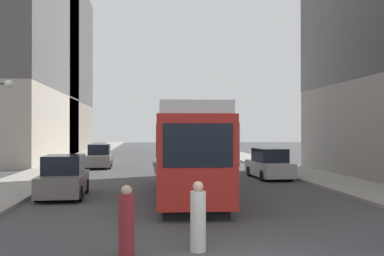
{
  "coord_description": "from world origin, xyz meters",
  "views": [
    {
      "loc": [
        -1.96,
        -9.32,
        2.92
      ],
      "look_at": [
        -0.04,
        9.52,
        3.01
      ],
      "focal_mm": 43.15,
      "sensor_mm": 36.0,
      "label": 1
    }
  ],
  "objects_px": {
    "streetcar": "(186,149)",
    "parked_car_right_far": "(269,165)",
    "parked_car_left_near": "(64,178)",
    "pedestrian_crossing_near": "(198,219)",
    "transit_bus": "(210,142)",
    "parked_car_left_mid": "(99,157)",
    "pedestrian_on_sidewalk": "(127,223)"
  },
  "relations": [
    {
      "from": "streetcar",
      "to": "transit_bus",
      "type": "height_order",
      "value": "streetcar"
    },
    {
      "from": "transit_bus",
      "to": "parked_car_left_mid",
      "type": "height_order",
      "value": "transit_bus"
    },
    {
      "from": "parked_car_left_near",
      "to": "pedestrian_on_sidewalk",
      "type": "xyz_separation_m",
      "value": [
        3.12,
        -9.81,
        -0.07
      ]
    },
    {
      "from": "streetcar",
      "to": "parked_car_left_near",
      "type": "bearing_deg",
      "value": 179.4
    },
    {
      "from": "parked_car_left_mid",
      "to": "pedestrian_crossing_near",
      "type": "height_order",
      "value": "parked_car_left_mid"
    },
    {
      "from": "parked_car_right_far",
      "to": "pedestrian_on_sidewalk",
      "type": "xyz_separation_m",
      "value": [
        -7.89,
        -16.41,
        -0.07
      ]
    },
    {
      "from": "parked_car_left_near",
      "to": "pedestrian_crossing_near",
      "type": "xyz_separation_m",
      "value": [
        4.81,
        -9.56,
        -0.05
      ]
    },
    {
      "from": "parked_car_left_mid",
      "to": "pedestrian_on_sidewalk",
      "type": "xyz_separation_m",
      "value": [
        3.12,
        -25.56,
        -0.07
      ]
    },
    {
      "from": "transit_bus",
      "to": "parked_car_right_far",
      "type": "distance_m",
      "value": 10.75
    },
    {
      "from": "streetcar",
      "to": "parked_car_left_mid",
      "type": "distance_m",
      "value": 16.89
    },
    {
      "from": "transit_bus",
      "to": "parked_car_right_far",
      "type": "bearing_deg",
      "value": -78.5
    },
    {
      "from": "parked_car_left_near",
      "to": "parked_car_left_mid",
      "type": "distance_m",
      "value": 15.76
    },
    {
      "from": "transit_bus",
      "to": "parked_car_left_near",
      "type": "distance_m",
      "value": 19.29
    },
    {
      "from": "transit_bus",
      "to": "streetcar",
      "type": "bearing_deg",
      "value": -101.38
    },
    {
      "from": "parked_car_left_near",
      "to": "pedestrian_crossing_near",
      "type": "bearing_deg",
      "value": -64.72
    },
    {
      "from": "parked_car_left_mid",
      "to": "parked_car_left_near",
      "type": "bearing_deg",
      "value": -91.83
    },
    {
      "from": "transit_bus",
      "to": "parked_car_right_far",
      "type": "relative_size",
      "value": 2.52
    },
    {
      "from": "parked_car_left_near",
      "to": "parked_car_left_mid",
      "type": "xyz_separation_m",
      "value": [
        -0.0,
        15.76,
        0.0
      ]
    },
    {
      "from": "parked_car_left_near",
      "to": "streetcar",
      "type": "bearing_deg",
      "value": -3.7
    },
    {
      "from": "streetcar",
      "to": "transit_bus",
      "type": "distance_m",
      "value": 17.65
    },
    {
      "from": "transit_bus",
      "to": "pedestrian_crossing_near",
      "type": "xyz_separation_m",
      "value": [
        -4.09,
        -26.64,
        -1.16
      ]
    },
    {
      "from": "transit_bus",
      "to": "pedestrian_crossing_near",
      "type": "bearing_deg",
      "value": -98.55
    },
    {
      "from": "streetcar",
      "to": "parked_car_right_far",
      "type": "relative_size",
      "value": 2.67
    },
    {
      "from": "streetcar",
      "to": "parked_car_left_near",
      "type": "distance_m",
      "value": 5.52
    },
    {
      "from": "pedestrian_on_sidewalk",
      "to": "pedestrian_crossing_near",
      "type": "bearing_deg",
      "value": -109.28
    },
    {
      "from": "transit_bus",
      "to": "parked_car_left_near",
      "type": "relative_size",
      "value": 2.71
    },
    {
      "from": "pedestrian_crossing_near",
      "to": "pedestrian_on_sidewalk",
      "type": "xyz_separation_m",
      "value": [
        -1.7,
        -0.25,
        -0.02
      ]
    },
    {
      "from": "parked_car_left_near",
      "to": "parked_car_right_far",
      "type": "bearing_deg",
      "value": 29.5
    },
    {
      "from": "parked_car_right_far",
      "to": "pedestrian_crossing_near",
      "type": "height_order",
      "value": "parked_car_right_far"
    },
    {
      "from": "parked_car_left_mid",
      "to": "pedestrian_on_sidewalk",
      "type": "height_order",
      "value": "parked_car_left_mid"
    },
    {
      "from": "parked_car_left_near",
      "to": "pedestrian_crossing_near",
      "type": "distance_m",
      "value": 10.7
    },
    {
      "from": "streetcar",
      "to": "parked_car_right_far",
      "type": "xyz_separation_m",
      "value": [
        5.64,
        6.81,
        -1.26
      ]
    }
  ]
}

